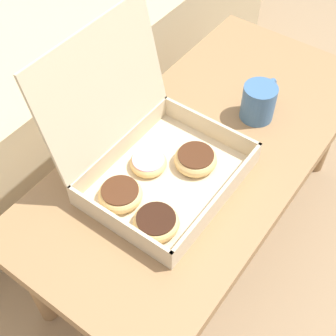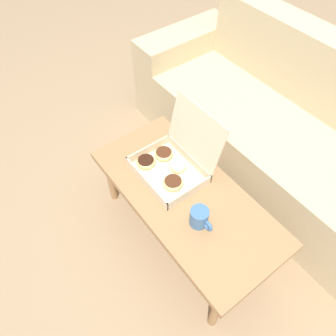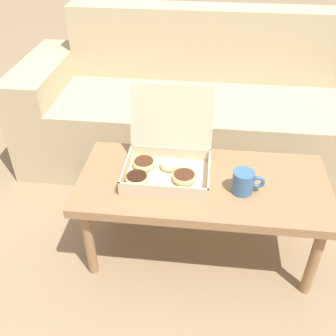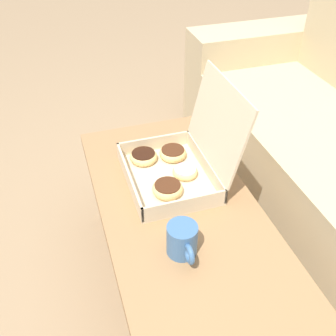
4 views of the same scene
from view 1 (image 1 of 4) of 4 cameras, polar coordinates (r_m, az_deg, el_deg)
ground_plane at (r=1.52m, az=2.12°, el=-6.87°), size 12.00×12.00×0.00m
coffee_table at (r=1.21m, az=4.53°, el=1.57°), size 1.06×0.50×0.42m
pastry_box at (r=1.05m, az=-2.15°, el=0.69°), size 0.36×0.35×0.34m
coffee_mug at (r=1.23m, az=11.06°, el=7.97°), size 0.13×0.09×0.10m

